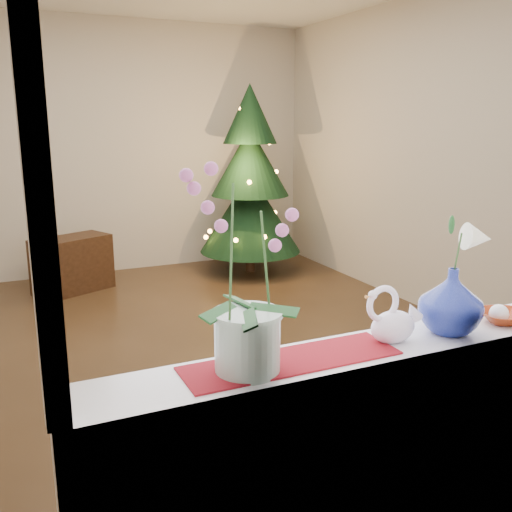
{
  "coord_description": "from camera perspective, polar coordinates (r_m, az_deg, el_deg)",
  "views": [
    {
      "loc": [
        -1.17,
        -3.82,
        1.65
      ],
      "look_at": [
        -0.06,
        -1.4,
        1.01
      ],
      "focal_mm": 40.0,
      "sensor_mm": 36.0,
      "label": 1
    }
  ],
  "objects": [
    {
      "name": "wall_front",
      "position": [
        1.78,
        16.67,
        3.24
      ],
      "size": [
        4.5,
        0.1,
        2.7
      ],
      "primitive_type": "cube",
      "color": "beige",
      "rests_on": "ground"
    },
    {
      "name": "wall_right",
      "position": [
        5.13,
        17.36,
        9.48
      ],
      "size": [
        0.1,
        5.0,
        2.7
      ],
      "primitive_type": "cube",
      "color": "beige",
      "rests_on": "ground"
    },
    {
      "name": "orchid_pot",
      "position": [
        1.63,
        -0.89,
        -1.5
      ],
      "size": [
        0.26,
        0.26,
        0.62
      ],
      "primitive_type": null,
      "rotation": [
        0.0,
        0.0,
        0.26
      ],
      "color": "silver",
      "rests_on": "windowsill"
    },
    {
      "name": "ground",
      "position": [
        4.32,
        -7.19,
        -9.14
      ],
      "size": [
        5.0,
        5.0,
        0.0
      ],
      "primitive_type": "plane",
      "color": "#372616",
      "rests_on": "ground"
    },
    {
      "name": "paperweight",
      "position": [
        2.28,
        23.12,
        -5.34
      ],
      "size": [
        0.09,
        0.09,
        0.07
      ],
      "primitive_type": "sphere",
      "rotation": [
        0.0,
        0.0,
        -0.35
      ],
      "color": "white",
      "rests_on": "windowsill"
    },
    {
      "name": "swan",
      "position": [
        1.97,
        13.6,
        -5.73
      ],
      "size": [
        0.25,
        0.18,
        0.19
      ],
      "primitive_type": null,
      "rotation": [
        0.0,
        0.0,
        -0.38
      ],
      "color": "white",
      "rests_on": "windowsill"
    },
    {
      "name": "window_frame",
      "position": [
        1.78,
        16.79,
        14.54
      ],
      "size": [
        2.22,
        0.06,
        1.6
      ],
      "primitive_type": null,
      "color": "white",
      "rests_on": "windowsill"
    },
    {
      "name": "windowsill",
      "position": [
        2.0,
        13.34,
        -8.88
      ],
      "size": [
        2.2,
        0.26,
        0.04
      ],
      "primitive_type": "cube",
      "color": "white",
      "rests_on": "window_apron"
    },
    {
      "name": "side_table",
      "position": [
        5.87,
        -17.9,
        -0.8
      ],
      "size": [
        0.81,
        0.63,
        0.54
      ],
      "primitive_type": "cube",
      "rotation": [
        0.0,
        0.0,
        0.43
      ],
      "color": "black",
      "rests_on": "ground"
    },
    {
      "name": "window_apron",
      "position": [
        2.16,
        14.2,
        -21.06
      ],
      "size": [
        2.2,
        0.08,
        0.88
      ],
      "primitive_type": "cube",
      "color": "white",
      "rests_on": "ground"
    },
    {
      "name": "wall_back",
      "position": [
        6.43,
        -14.45,
        10.34
      ],
      "size": [
        4.5,
        0.1,
        2.7
      ],
      "primitive_type": "cube",
      "color": "beige",
      "rests_on": "ground"
    },
    {
      "name": "runner",
      "position": [
        1.8,
        3.61,
        -10.37
      ],
      "size": [
        0.7,
        0.2,
        0.01
      ],
      "primitive_type": "cube",
      "color": "maroon",
      "rests_on": "windowsill"
    },
    {
      "name": "blue_vase",
      "position": [
        2.1,
        18.97,
        -3.81
      ],
      "size": [
        0.33,
        0.33,
        0.27
      ],
      "primitive_type": "imported",
      "rotation": [
        0.0,
        0.0,
        -0.35
      ],
      "color": "navy",
      "rests_on": "windowsill"
    },
    {
      "name": "lily",
      "position": [
        2.04,
        19.46,
        2.46
      ],
      "size": [
        0.15,
        0.08,
        0.2
      ],
      "primitive_type": null,
      "color": "white",
      "rests_on": "blue_vase"
    },
    {
      "name": "xmas_tree",
      "position": [
        6.22,
        -0.6,
        7.56
      ],
      "size": [
        1.35,
        1.35,
        2.03
      ],
      "primitive_type": null,
      "rotation": [
        0.0,
        0.0,
        -0.26
      ],
      "color": "black",
      "rests_on": "ground"
    },
    {
      "name": "amber_dish",
      "position": [
        2.31,
        23.46,
        -5.67
      ],
      "size": [
        0.19,
        0.19,
        0.04
      ],
      "primitive_type": "imported",
      "rotation": [
        0.0,
        0.0,
        -0.37
      ],
      "color": "maroon",
      "rests_on": "windowsill"
    }
  ]
}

